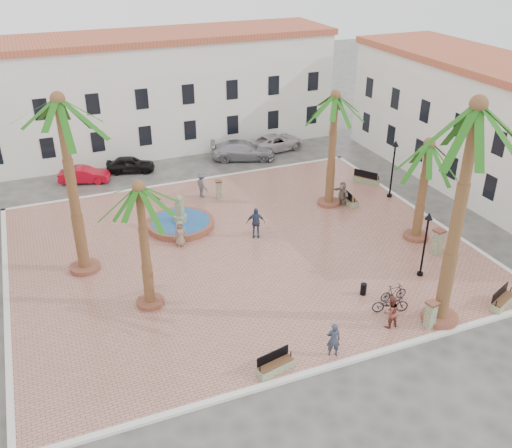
% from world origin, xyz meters
% --- Properties ---
extents(ground, '(120.00, 120.00, 0.00)m').
position_xyz_m(ground, '(0.00, 0.00, 0.00)').
color(ground, '#56544F').
rests_on(ground, ground).
extents(plaza, '(26.00, 22.00, 0.15)m').
position_xyz_m(plaza, '(0.00, 0.00, 0.07)').
color(plaza, '#B07060').
rests_on(plaza, ground).
extents(kerb_n, '(26.30, 0.30, 0.16)m').
position_xyz_m(kerb_n, '(0.00, 11.00, 0.08)').
color(kerb_n, silver).
rests_on(kerb_n, ground).
extents(kerb_s, '(26.30, 0.30, 0.16)m').
position_xyz_m(kerb_s, '(0.00, -11.00, 0.08)').
color(kerb_s, silver).
rests_on(kerb_s, ground).
extents(kerb_e, '(0.30, 22.30, 0.16)m').
position_xyz_m(kerb_e, '(13.00, 0.00, 0.08)').
color(kerb_e, silver).
rests_on(kerb_e, ground).
extents(kerb_w, '(0.30, 22.30, 0.16)m').
position_xyz_m(kerb_w, '(-13.00, 0.00, 0.08)').
color(kerb_w, silver).
rests_on(kerb_w, ground).
extents(building_north, '(30.40, 7.40, 9.50)m').
position_xyz_m(building_north, '(-0.00, 19.99, 4.77)').
color(building_north, white).
rests_on(building_north, ground).
extents(building_east, '(7.40, 26.40, 9.00)m').
position_xyz_m(building_east, '(19.99, 2.00, 4.52)').
color(building_east, white).
rests_on(building_east, ground).
extents(fountain, '(4.24, 4.24, 2.19)m').
position_xyz_m(fountain, '(-2.54, 4.06, 0.45)').
color(fountain, brown).
rests_on(fountain, plaza).
extents(palm_nw, '(5.42, 5.42, 10.02)m').
position_xyz_m(palm_nw, '(-8.85, 1.16, 8.82)').
color(palm_nw, brown).
rests_on(palm_nw, plaza).
extents(palm_sw, '(4.59, 4.59, 6.79)m').
position_xyz_m(palm_sw, '(-6.21, -3.47, 5.87)').
color(palm_sw, brown).
rests_on(palm_sw, plaza).
extents(palm_s, '(5.71, 5.71, 11.07)m').
position_xyz_m(palm_s, '(6.51, -10.11, 9.77)').
color(palm_s, brown).
rests_on(palm_s, plaza).
extents(palm_e, '(4.93, 4.93, 6.45)m').
position_xyz_m(palm_e, '(10.47, -2.83, 5.48)').
color(palm_e, brown).
rests_on(palm_e, plaza).
extents(palm_ne, '(5.02, 5.02, 7.93)m').
position_xyz_m(palm_ne, '(7.84, 3.45, 6.89)').
color(palm_ne, brown).
rests_on(palm_ne, plaza).
extents(bench_s, '(1.80, 0.88, 0.91)m').
position_xyz_m(bench_s, '(-2.36, -10.38, 0.41)').
color(bench_s, gray).
rests_on(bench_s, plaza).
extents(bench_se, '(1.85, 1.19, 0.94)m').
position_xyz_m(bench_se, '(10.16, -10.36, 0.42)').
color(bench_se, gray).
rests_on(bench_se, plaza).
extents(bench_e, '(0.71, 1.94, 1.01)m').
position_xyz_m(bench_e, '(9.16, 3.11, 0.43)').
color(bench_e, gray).
rests_on(bench_e, plaza).
extents(bench_ne, '(1.59, 1.93, 1.02)m').
position_xyz_m(bench_ne, '(12.19, 5.60, 0.44)').
color(bench_ne, gray).
rests_on(bench_ne, plaza).
extents(lamppost_s, '(0.42, 0.42, 3.82)m').
position_xyz_m(lamppost_s, '(8.11, -6.44, 2.74)').
color(lamppost_s, black).
rests_on(lamppost_s, plaza).
extents(lamppost_e, '(0.46, 0.46, 4.19)m').
position_xyz_m(lamppost_e, '(12.40, 2.86, 2.99)').
color(lamppost_e, black).
rests_on(lamppost_e, plaza).
extents(bollard_se, '(0.59, 0.59, 1.42)m').
position_xyz_m(bollard_se, '(5.67, -10.40, 0.89)').
color(bollard_se, gray).
rests_on(bollard_se, plaza).
extents(bollard_n, '(0.56, 0.56, 1.34)m').
position_xyz_m(bollard_n, '(1.14, 7.22, 0.84)').
color(bollard_n, gray).
rests_on(bollard_n, plaza).
extents(bollard_e, '(0.65, 0.65, 1.56)m').
position_xyz_m(bollard_e, '(10.39, -4.87, 0.96)').
color(bollard_e, gray).
rests_on(bollard_e, plaza).
extents(litter_bin, '(0.32, 0.32, 0.63)m').
position_xyz_m(litter_bin, '(4.22, -6.85, 0.47)').
color(litter_bin, black).
rests_on(litter_bin, plaza).
extents(cyclist_a, '(0.71, 0.58, 1.69)m').
position_xyz_m(cyclist_a, '(0.43, -10.40, 1.00)').
color(cyclist_a, '#2D3445').
rests_on(cyclist_a, plaza).
extents(bicycle_a, '(1.91, 1.16, 0.95)m').
position_xyz_m(bicycle_a, '(4.62, -8.65, 0.63)').
color(bicycle_a, black).
rests_on(bicycle_a, plaza).
extents(cyclist_b, '(0.85, 0.67, 1.70)m').
position_xyz_m(cyclist_b, '(3.93, -9.64, 1.00)').
color(cyclist_b, brown).
rests_on(cyclist_b, plaza).
extents(bicycle_b, '(1.52, 0.47, 0.90)m').
position_xyz_m(bicycle_b, '(5.36, -7.87, 0.60)').
color(bicycle_b, black).
rests_on(bicycle_b, plaza).
extents(pedestrian_fountain_a, '(0.79, 0.52, 1.61)m').
position_xyz_m(pedestrian_fountain_a, '(-3.19, 1.72, 0.96)').
color(pedestrian_fountain_a, '#8C6B55').
rests_on(pedestrian_fountain_a, plaza).
extents(pedestrian_fountain_b, '(1.22, 0.76, 1.93)m').
position_xyz_m(pedestrian_fountain_b, '(1.40, 1.04, 1.12)').
color(pedestrian_fountain_b, '#33415E').
rests_on(pedestrian_fountain_b, plaza).
extents(pedestrian_north, '(0.93, 1.32, 1.86)m').
position_xyz_m(pedestrian_north, '(0.13, 7.90, 1.08)').
color(pedestrian_north, '#525357').
rests_on(pedestrian_north, plaza).
extents(pedestrian_east, '(0.71, 1.60, 1.66)m').
position_xyz_m(pedestrian_east, '(8.61, 3.05, 0.98)').
color(pedestrian_east, gray).
rests_on(pedestrian_east, plaza).
extents(car_black, '(3.99, 2.46, 1.27)m').
position_xyz_m(car_black, '(-3.58, 14.76, 0.63)').
color(car_black, black).
rests_on(car_black, ground).
extents(car_red, '(3.93, 2.30, 1.22)m').
position_xyz_m(car_red, '(-7.20, 14.01, 0.61)').
color(car_red, '#B7091B').
rests_on(car_red, ground).
extents(car_silver, '(5.70, 3.77, 1.53)m').
position_xyz_m(car_silver, '(5.57, 14.02, 0.77)').
color(car_silver, '#97979F').
rests_on(car_silver, ground).
extents(car_white, '(5.27, 3.09, 1.38)m').
position_xyz_m(car_white, '(8.99, 14.98, 0.69)').
color(car_white, '#BFB5B6').
rests_on(car_white, ground).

